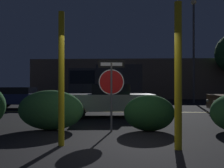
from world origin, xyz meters
TOP-DOWN VIEW (x-y plane):
  - ground_plane at (0.00, 0.00)m, footprint 260.00×260.00m
  - road_center_stripe at (0.00, 7.36)m, footprint 34.24×0.12m
  - stop_sign at (-0.20, 1.96)m, footprint 0.78×0.10m
  - yellow_pole_left at (-1.25, 0.19)m, footprint 0.14×0.14m
  - yellow_pole_right at (1.34, -0.02)m, footprint 0.16×0.16m
  - hedge_bush_1 at (-2.07, 2.12)m, footprint 2.03×0.81m
  - hedge_bush_2 at (0.93, 2.09)m, footprint 1.51×0.77m
  - passing_car_1 at (-5.90, 8.95)m, footprint 4.27×1.83m
  - passing_car_2 at (-0.52, 5.48)m, footprint 4.12×2.14m
  - delivery_truck at (-1.33, 13.97)m, footprint 5.51×2.62m
  - street_lamp at (5.50, 13.96)m, footprint 0.44×0.44m
  - building_backdrop at (2.94, 20.88)m, footprint 24.28×3.95m

SIDE VIEW (x-z plane):
  - ground_plane at x=0.00m, z-range 0.00..0.00m
  - road_center_stripe at x=0.00m, z-range 0.00..0.01m
  - hedge_bush_2 at x=0.93m, z-range 0.00..1.08m
  - hedge_bush_1 at x=-2.07m, z-range 0.00..1.22m
  - passing_car_1 at x=-5.90m, z-range 0.03..1.28m
  - passing_car_2 at x=-0.52m, z-range 0.01..1.43m
  - stop_sign at x=-0.20m, z-range 0.41..2.52m
  - yellow_pole_left at x=-1.25m, z-range 0.00..3.05m
  - yellow_pole_right at x=1.34m, z-range 0.00..3.16m
  - delivery_truck at x=-1.33m, z-range 0.17..3.07m
  - building_backdrop at x=2.94m, z-range 0.00..3.96m
  - street_lamp at x=5.50m, z-range 0.99..8.98m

